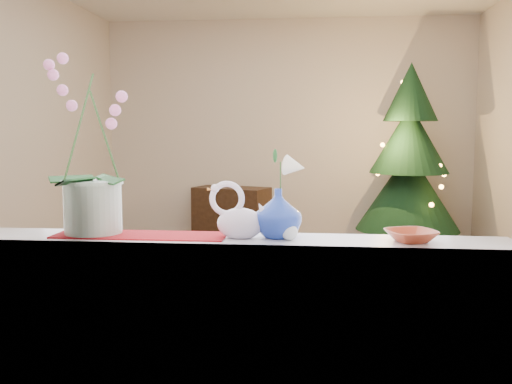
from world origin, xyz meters
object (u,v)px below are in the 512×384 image
orchid_pot (91,145)px  amber_dish (411,237)px  swan (240,211)px  paperweight (289,232)px  side_table (232,214)px  blue_vase (278,210)px  xmas_tree (409,158)px

orchid_pot → amber_dish: size_ratio=4.63×
swan → paperweight: size_ratio=3.86×
side_table → amber_dish: bearing=-55.1°
swan → blue_vase: (0.15, 0.03, 0.01)m
amber_dish → xmas_tree: (0.68, 4.23, 0.10)m
paperweight → side_table: (-0.89, 4.60, -0.62)m
swan → blue_vase: 0.15m
paperweight → xmas_tree: (1.14, 4.24, 0.09)m
orchid_pot → paperweight: (0.81, -0.05, -0.34)m
blue_vase → xmas_tree: size_ratio=0.11×
amber_dish → side_table: 4.82m
orchid_pot → swan: size_ratio=2.92×
blue_vase → paperweight: (0.05, -0.05, -0.08)m
xmas_tree → swan: bearing=-107.6°
orchid_pot → amber_dish: (1.28, -0.03, -0.35)m
orchid_pot → swan: orchid_pot is taller
blue_vase → side_table: size_ratio=0.26×
paperweight → xmas_tree: xmas_tree is taller
orchid_pot → side_table: bearing=91.0°
orchid_pot → amber_dish: 1.33m
amber_dish → blue_vase: bearing=176.1°
orchid_pot → paperweight: size_ratio=11.26×
blue_vase → amber_dish: blue_vase is taller
blue_vase → amber_dish: bearing=-3.9°
amber_dish → xmas_tree: 4.28m
xmas_tree → amber_dish: bearing=-99.1°
orchid_pot → xmas_tree: bearing=65.0°
side_table → xmas_tree: bearing=8.5°
amber_dish → xmas_tree: size_ratio=0.08×
swan → amber_dish: size_ratio=1.59×
orchid_pot → xmas_tree: size_ratio=0.35×
orchid_pot → paperweight: orchid_pot is taller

